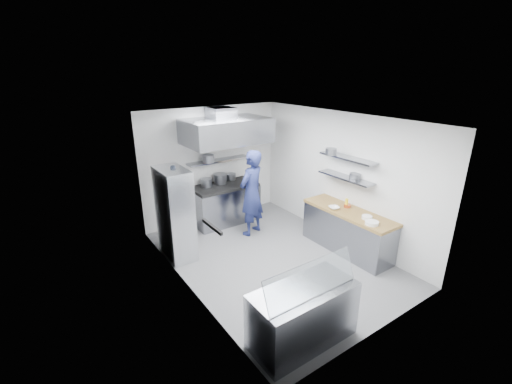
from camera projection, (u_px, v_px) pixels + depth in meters
floor at (273, 258)px, 6.95m from camera, size 5.00×5.00×0.00m
ceiling at (275, 119)px, 5.99m from camera, size 5.00×5.00×0.00m
wall_back at (212, 164)px, 8.41m from camera, size 3.60×2.80×0.02m
wall_front at (388, 247)px, 4.54m from camera, size 3.60×2.80×0.02m
wall_left at (185, 215)px, 5.52m from camera, size 2.80×5.00×0.02m
wall_right at (340, 177)px, 7.43m from camera, size 2.80×5.00×0.02m
gas_range at (225, 204)px, 8.48m from camera, size 1.60×0.80×0.90m
cooktop at (225, 186)px, 8.31m from camera, size 1.57×0.78×0.06m
stock_pot_left at (206, 183)px, 8.16m from camera, size 0.28×0.28×0.20m
stock_pot_mid at (220, 178)px, 8.40m from camera, size 0.33×0.33×0.24m
stock_pot_right at (231, 176)px, 8.68m from camera, size 0.26×0.26×0.16m
over_range_shelf at (219, 161)px, 8.30m from camera, size 1.60×0.30×0.04m
shelf_pot_a at (208, 159)px, 8.03m from camera, size 0.28×0.28×0.18m
extractor_hood at (226, 131)px, 7.71m from camera, size 1.90×1.15×0.55m
hood_duct at (221, 113)px, 7.75m from camera, size 0.55×0.55×0.24m
red_firebox at (164, 173)px, 7.69m from camera, size 0.22×0.10×0.26m
chef at (251, 193)px, 7.69m from camera, size 0.84×0.69×1.97m
wire_rack at (175, 214)px, 6.75m from camera, size 0.50×0.90×1.85m
rack_bin_a at (179, 223)px, 6.67m from camera, size 0.15×0.18×0.16m
rack_bin_b at (170, 194)px, 6.75m from camera, size 0.16×0.20×0.18m
rack_jar at (173, 171)px, 6.51m from camera, size 0.10×0.10×0.18m
knife_strip at (212, 227)px, 4.78m from camera, size 0.04×0.55×0.05m
prep_counter_base at (347, 232)px, 7.13m from camera, size 0.62×2.00×0.84m
prep_counter_top at (349, 212)px, 6.98m from camera, size 0.65×2.04×0.06m
plate_stack_a at (372, 223)px, 6.35m from camera, size 0.25×0.25×0.06m
plate_stack_b at (367, 217)px, 6.59m from camera, size 0.20×0.20×0.06m
copper_pan at (347, 206)px, 7.13m from camera, size 0.15×0.15×0.06m
squeeze_bottle at (346, 203)px, 7.13m from camera, size 0.07×0.07×0.18m
mixing_bowl at (334, 208)px, 7.05m from camera, size 0.26×0.26×0.05m
wall_shelf_lower at (346, 178)px, 7.08m from camera, size 0.30×1.30×0.04m
wall_shelf_upper at (348, 158)px, 6.94m from camera, size 0.30×1.30×0.04m
shelf_pot_c at (355, 176)px, 6.97m from camera, size 0.22×0.22×0.10m
shelf_pot_d at (331, 152)px, 7.06m from camera, size 0.23×0.23×0.14m
display_case at (303, 315)px, 4.73m from camera, size 1.50×0.70×0.85m
display_glass at (311, 280)px, 4.41m from camera, size 1.47×0.19×0.42m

